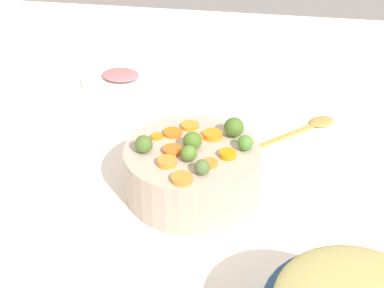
# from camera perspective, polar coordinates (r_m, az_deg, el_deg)

# --- Properties ---
(tabletop) EXTENTS (2.40, 2.40, 0.02)m
(tabletop) POSITION_cam_1_polar(r_m,az_deg,el_deg) (1.07, 0.04, -5.81)
(tabletop) COLOR white
(tabletop) RESTS_ON ground
(serving_bowl_carrots) EXTENTS (0.27, 0.27, 0.11)m
(serving_bowl_carrots) POSITION_cam_1_polar(r_m,az_deg,el_deg) (1.03, 0.00, -2.96)
(serving_bowl_carrots) COLOR #B7A792
(serving_bowl_carrots) RESTS_ON tabletop
(carrot_slice_0) EXTENTS (0.04, 0.04, 0.01)m
(carrot_slice_0) POSITION_cam_1_polar(r_m,az_deg,el_deg) (0.95, -2.84, -2.03)
(carrot_slice_0) COLOR orange
(carrot_slice_0) RESTS_ON serving_bowl_carrots
(carrot_slice_1) EXTENTS (0.03, 0.03, 0.01)m
(carrot_slice_1) POSITION_cam_1_polar(r_m,az_deg,el_deg) (1.03, 0.63, 0.66)
(carrot_slice_1) COLOR orange
(carrot_slice_1) RESTS_ON serving_bowl_carrots
(carrot_slice_2) EXTENTS (0.05, 0.05, 0.01)m
(carrot_slice_2) POSITION_cam_1_polar(r_m,az_deg,el_deg) (0.91, -1.33, -3.88)
(carrot_slice_2) COLOR orange
(carrot_slice_2) RESTS_ON serving_bowl_carrots
(carrot_slice_3) EXTENTS (0.04, 0.04, 0.01)m
(carrot_slice_3) POSITION_cam_1_polar(r_m,az_deg,el_deg) (0.97, 4.04, -1.15)
(carrot_slice_3) COLOR orange
(carrot_slice_3) RESTS_ON serving_bowl_carrots
(carrot_slice_4) EXTENTS (0.06, 0.06, 0.01)m
(carrot_slice_4) POSITION_cam_1_polar(r_m,az_deg,el_deg) (1.03, 2.35, 1.03)
(carrot_slice_4) COLOR orange
(carrot_slice_4) RESTS_ON serving_bowl_carrots
(carrot_slice_5) EXTENTS (0.04, 0.04, 0.01)m
(carrot_slice_5) POSITION_cam_1_polar(r_m,az_deg,el_deg) (0.95, 2.09, -2.17)
(carrot_slice_5) COLOR orange
(carrot_slice_5) RESTS_ON serving_bowl_carrots
(carrot_slice_6) EXTENTS (0.04, 0.04, 0.01)m
(carrot_slice_6) POSITION_cam_1_polar(r_m,az_deg,el_deg) (0.99, -2.19, -0.71)
(carrot_slice_6) COLOR orange
(carrot_slice_6) RESTS_ON serving_bowl_carrots
(carrot_slice_7) EXTENTS (0.05, 0.05, 0.01)m
(carrot_slice_7) POSITION_cam_1_polar(r_m,az_deg,el_deg) (1.07, -0.21, 2.06)
(carrot_slice_7) COLOR orange
(carrot_slice_7) RESTS_ON serving_bowl_carrots
(carrot_slice_8) EXTENTS (0.03, 0.03, 0.01)m
(carrot_slice_8) POSITION_cam_1_polar(r_m,az_deg,el_deg) (1.03, -3.94, 0.86)
(carrot_slice_8) COLOR orange
(carrot_slice_8) RESTS_ON serving_bowl_carrots
(carrot_slice_9) EXTENTS (0.05, 0.05, 0.01)m
(carrot_slice_9) POSITION_cam_1_polar(r_m,az_deg,el_deg) (1.04, -2.16, 1.28)
(carrot_slice_9) COLOR orange
(carrot_slice_9) RESTS_ON serving_bowl_carrots
(brussels_sprout_0) EXTENTS (0.04, 0.04, 0.04)m
(brussels_sprout_0) POSITION_cam_1_polar(r_m,az_deg,el_deg) (1.03, 4.75, 1.90)
(brussels_sprout_0) COLOR #476B27
(brussels_sprout_0) RESTS_ON serving_bowl_carrots
(brussels_sprout_1) EXTENTS (0.04, 0.04, 0.04)m
(brussels_sprout_1) POSITION_cam_1_polar(r_m,az_deg,el_deg) (0.98, -5.45, -0.03)
(brussels_sprout_1) COLOR #4C6C29
(brussels_sprout_1) RESTS_ON serving_bowl_carrots
(brussels_sprout_2) EXTENTS (0.04, 0.04, 0.04)m
(brussels_sprout_2) POSITION_cam_1_polar(r_m,az_deg,el_deg) (0.99, 0.19, 0.36)
(brussels_sprout_2) COLOR #4C7226
(brussels_sprout_2) RESTS_ON serving_bowl_carrots
(brussels_sprout_3) EXTENTS (0.03, 0.03, 0.03)m
(brussels_sprout_3) POSITION_cam_1_polar(r_m,az_deg,el_deg) (0.99, 6.02, 0.11)
(brussels_sprout_3) COLOR #4D8231
(brussels_sprout_3) RESTS_ON serving_bowl_carrots
(brussels_sprout_4) EXTENTS (0.03, 0.03, 0.03)m
(brussels_sprout_4) POSITION_cam_1_polar(r_m,az_deg,el_deg) (0.96, -0.14, -1.09)
(brussels_sprout_4) COLOR #547A2C
(brussels_sprout_4) RESTS_ON serving_bowl_carrots
(brussels_sprout_5) EXTENTS (0.03, 0.03, 0.03)m
(brussels_sprout_5) POSITION_cam_1_polar(r_m,az_deg,el_deg) (0.92, 1.15, -2.63)
(brussels_sprout_5) COLOR #506D34
(brussels_sprout_5) RESTS_ON serving_bowl_carrots
(wooden_spoon) EXTENTS (0.23, 0.24, 0.01)m
(wooden_spoon) POSITION_cam_1_polar(r_m,az_deg,el_deg) (1.30, 12.81, 1.81)
(wooden_spoon) COLOR #AE9046
(wooden_spoon) RESTS_ON tabletop
(ham_plate) EXTENTS (0.24, 0.24, 0.01)m
(ham_plate) POSITION_cam_1_polar(r_m,az_deg,el_deg) (1.53, -7.84, 7.24)
(ham_plate) COLOR white
(ham_plate) RESTS_ON tabletop
(ham_slice_main) EXTENTS (0.12, 0.13, 0.02)m
(ham_slice_main) POSITION_cam_1_polar(r_m,az_deg,el_deg) (1.52, -8.05, 7.71)
(ham_slice_main) COLOR #C86D72
(ham_slice_main) RESTS_ON ham_plate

